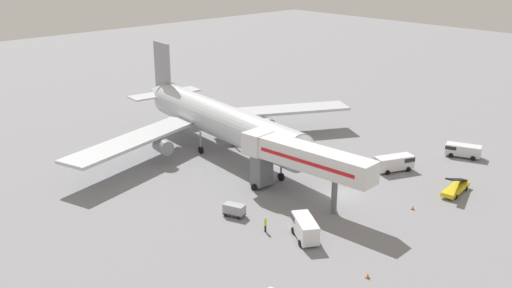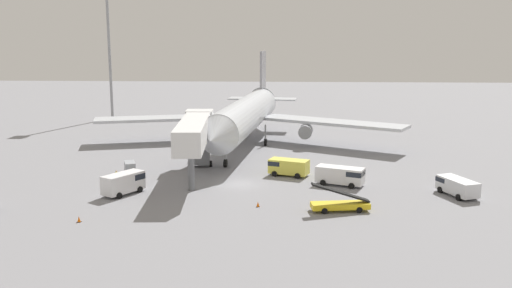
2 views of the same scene
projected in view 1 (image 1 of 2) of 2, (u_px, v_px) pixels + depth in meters
The scene contains 12 objects.
ground_plane at pixel (341, 194), 74.63m from camera, with size 300.00×300.00×0.00m, color gray.
airplane_at_gate at pixel (219, 120), 88.53m from camera, with size 49.45×44.97×14.22m.
jet_bridge at pixel (298, 158), 71.16m from camera, with size 4.50×18.55×7.39m.
belt_loader_truck at pixel (456, 188), 74.70m from camera, with size 5.86×2.41×2.87m.
service_van_rear_left at pixel (305, 227), 63.21m from camera, with size 4.13×5.05×2.29m.
service_van_near_left at pixel (462, 150), 87.27m from camera, with size 3.70×5.36×1.85m.
service_van_outer_right at pixel (395, 162), 81.97m from camera, with size 5.76×3.89×2.11m.
service_van_near_center at pixel (343, 165), 80.97m from camera, with size 5.17×3.57×2.02m.
baggage_cart_far_center at pixel (234, 210), 68.48m from camera, with size 2.00×2.74×1.45m.
ground_crew_worker_foreground at pixel (265, 225), 64.76m from camera, with size 0.43×0.43×1.63m.
safety_cone_alpha at pixel (413, 207), 70.30m from camera, with size 0.34×0.34×0.53m.
safety_cone_bravo at pixel (368, 275), 55.99m from camera, with size 0.36×0.36×0.56m.
Camera 1 is at (-54.67, -42.68, 30.26)m, focal length 41.57 mm.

